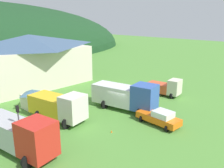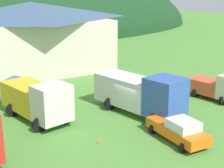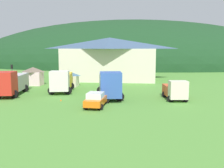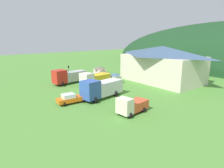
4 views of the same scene
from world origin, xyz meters
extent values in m
plane|color=#518C38|center=(0.00, 0.00, 0.00)|extent=(200.00, 200.00, 0.00)
cube|color=beige|center=(-1.75, 18.78, 3.15)|extent=(18.00, 10.70, 6.31)
pyramid|color=#3D5675|center=(-1.75, 18.78, 7.41)|extent=(19.44, 11.55, 2.21)
cube|color=beige|center=(-7.18, 8.67, 0.91)|extent=(2.34, 2.32, 1.81)
pyramid|color=#42667F|center=(-7.18, 8.67, 2.13)|extent=(2.52, 2.51, 0.64)
cube|color=beige|center=(-13.95, 9.13, 1.17)|extent=(2.98, 2.12, 2.35)
pyramid|color=#6B5B4C|center=(-13.95, 9.13, 2.76)|extent=(3.22, 2.29, 0.82)
cube|color=red|center=(-12.77, -2.41, 2.01)|extent=(2.74, 3.00, 2.91)
cube|color=black|center=(-12.75, -2.54, 2.65)|extent=(1.58, 2.30, 0.93)
cube|color=#B2B2B7|center=(-13.41, 1.57, 1.62)|extent=(3.17, 5.69, 2.13)
cylinder|color=black|center=(-11.76, -2.25, 0.55)|extent=(1.10, 0.30, 1.10)
cylinder|color=black|center=(-13.78, -2.57, 0.55)|extent=(1.10, 0.30, 1.10)
cylinder|color=black|center=(-12.52, 2.53, 0.55)|extent=(1.10, 0.30, 1.10)
cylinder|color=black|center=(-14.54, 2.20, 0.55)|extent=(1.10, 0.30, 1.10)
cube|color=silver|center=(-6.67, 0.98, 1.93)|extent=(2.87, 2.48, 2.76)
cube|color=black|center=(-6.65, 0.88, 2.53)|extent=(1.63, 1.87, 0.88)
cube|color=gold|center=(-7.27, 4.40, 1.59)|extent=(3.35, 5.23, 2.07)
cylinder|color=black|center=(-5.56, 1.18, 0.55)|extent=(1.10, 0.30, 1.10)
cylinder|color=black|center=(-7.78, 0.79, 0.55)|extent=(1.10, 0.30, 1.10)
cylinder|color=black|center=(-6.29, 5.31, 0.55)|extent=(1.10, 0.30, 1.10)
cylinder|color=black|center=(-8.50, 4.92, 0.55)|extent=(1.10, 0.30, 1.10)
cube|color=#3356AD|center=(0.95, -2.78, 2.07)|extent=(2.96, 3.02, 3.05)
cube|color=black|center=(0.97, -2.91, 2.74)|extent=(1.71, 2.30, 0.98)
cube|color=silver|center=(0.22, 1.29, 1.73)|extent=(3.49, 6.01, 2.36)
cylinder|color=black|center=(2.05, -2.59, 0.55)|extent=(1.10, 0.30, 1.10)
cylinder|color=black|center=(-0.16, -2.98, 0.55)|extent=(1.10, 0.30, 1.10)
cylinder|color=black|center=(1.18, 2.32, 0.55)|extent=(1.10, 0.30, 1.10)
cylinder|color=black|center=(-1.03, 1.93, 0.55)|extent=(1.10, 0.30, 1.10)
cube|color=beige|center=(9.07, -2.25, 1.49)|extent=(2.31, 1.75, 2.18)
cube|color=black|center=(9.08, -2.32, 1.97)|extent=(1.30, 1.33, 0.70)
cube|color=#DB512D|center=(8.76, 0.18, 1.03)|extent=(2.56, 3.65, 1.27)
cylinder|color=black|center=(9.99, -2.13, 0.40)|extent=(0.80, 0.30, 0.80)
cylinder|color=black|center=(8.16, -2.36, 0.40)|extent=(0.80, 0.30, 0.80)
cylinder|color=black|center=(9.61, 0.80, 0.40)|extent=(0.80, 0.30, 0.80)
cylinder|color=black|center=(7.79, 0.57, 0.40)|extent=(0.80, 0.30, 0.80)
cube|color=orange|center=(-0.34, -5.56, 0.69)|extent=(2.10, 4.97, 0.70)
cube|color=silver|center=(-0.37, -6.14, 1.35)|extent=(1.78, 2.05, 0.62)
cylinder|color=black|center=(0.34, -7.26, 0.34)|extent=(0.68, 0.24, 0.68)
cylinder|color=black|center=(-1.22, -7.17, 0.34)|extent=(0.68, 0.24, 0.68)
cylinder|color=black|center=(0.55, -3.96, 0.34)|extent=(0.68, 0.24, 0.68)
cylinder|color=black|center=(-1.01, -3.86, 0.34)|extent=(0.68, 0.24, 0.68)
cylinder|color=#4C4C51|center=(-13.03, -0.03, 1.83)|extent=(0.12, 0.12, 3.67)
cube|color=black|center=(-13.03, -0.03, 3.94)|extent=(0.20, 0.24, 0.55)
sphere|color=green|center=(-13.03, 0.10, 3.94)|extent=(0.14, 0.14, 0.14)
cone|color=orange|center=(-5.21, -3.25, 0.00)|extent=(0.36, 0.36, 0.53)
camera|label=1|loc=(-20.71, -17.97, 11.13)|focal=37.66mm
camera|label=2|loc=(-15.42, -21.05, 10.08)|focal=53.80mm
camera|label=3|loc=(4.46, -33.51, 6.58)|focal=41.26mm
camera|label=4|loc=(28.08, -18.96, 10.77)|focal=31.44mm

